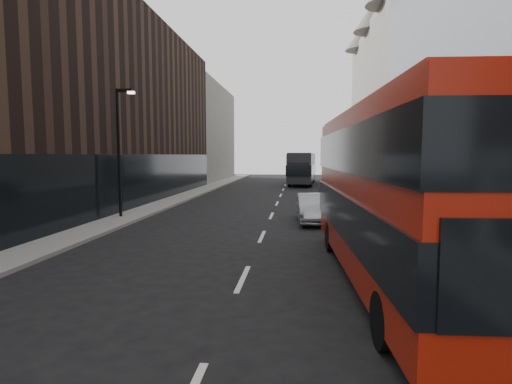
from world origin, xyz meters
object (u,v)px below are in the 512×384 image
(grey_bus, at_px, (302,168))
(car_a, at_px, (362,232))
(street_lamp, at_px, (120,144))
(car_b, at_px, (313,208))
(red_bus, at_px, (395,188))
(car_c, at_px, (333,196))

(grey_bus, xyz_separation_m, car_a, (1.96, -33.49, -1.37))
(street_lamp, height_order, car_b, street_lamp)
(red_bus, relative_size, car_c, 2.26)
(grey_bus, xyz_separation_m, car_b, (0.34, -27.37, -1.28))
(red_bus, xyz_separation_m, grey_bus, (-2.18, 37.52, -0.63))
(street_lamp, distance_m, car_b, 11.10)
(street_lamp, bearing_deg, car_a, -26.24)
(street_lamp, distance_m, car_a, 14.02)
(car_a, relative_size, car_c, 0.74)
(street_lamp, distance_m, grey_bus, 29.41)
(red_bus, relative_size, car_b, 2.63)
(red_bus, bearing_deg, car_c, 87.86)
(grey_bus, height_order, car_a, grey_bus)
(car_b, relative_size, car_c, 0.86)
(street_lamp, relative_size, car_b, 1.53)
(red_bus, height_order, grey_bus, red_bus)
(street_lamp, bearing_deg, car_c, 28.71)
(car_a, height_order, car_c, car_c)
(red_bus, bearing_deg, grey_bus, 90.37)
(street_lamp, height_order, grey_bus, street_lamp)
(street_lamp, bearing_deg, grey_bus, 69.62)
(grey_bus, bearing_deg, red_bus, -82.27)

